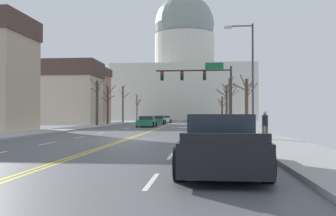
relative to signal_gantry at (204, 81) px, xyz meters
The scene contains 23 objects.
ground 17.86m from the signal_gantry, 106.16° to the right, with size 20.00×180.00×0.20m.
signal_gantry is the anchor object (origin of this frame).
street_lamp_right 12.63m from the signal_gantry, 75.49° to the right, with size 2.08×0.24×7.81m.
capitol_building 57.79m from the signal_gantry, 94.78° to the left, with size 34.44×21.27×34.65m.
sedan_near_00 5.47m from the signal_gantry, 85.10° to the right, with size 2.12×4.47×1.19m.
sedan_near_01 9.92m from the signal_gantry, 86.50° to the right, with size 2.07×4.63×1.30m.
sedan_near_02 15.21m from the signal_gantry, 88.05° to the right, with size 2.15×4.70×1.19m.
sedan_near_03 21.57m from the signal_gantry, 89.31° to the right, with size 2.05×4.37×1.20m.
pickup_truck_near_04 28.69m from the signal_gantry, 89.15° to the right, with size 2.36×5.51×1.57m.
sedan_oncoming_00 9.68m from the signal_gantry, 141.70° to the left, with size 2.13×4.62×1.30m.
sedan_oncoming_01 18.77m from the signal_gantry, 111.90° to the left, with size 2.11×4.58×1.26m.
sedan_oncoming_02 28.25m from the signal_gantry, 104.03° to the left, with size 2.12×4.35×1.22m.
flank_building_00 32.97m from the signal_gantry, 132.41° to the left, with size 11.34×7.18×9.53m.
flank_building_01 24.70m from the signal_gantry, 149.24° to the left, with size 12.94×6.52×9.05m.
bare_tree_00 7.27m from the signal_gantry, 57.02° to the right, with size 2.23×2.06×4.76m.
bare_tree_01 14.81m from the signal_gantry, 154.07° to the left, with size 1.41×2.43×5.81m.
bare_tree_02 18.65m from the signal_gantry, 79.16° to the left, with size 2.93×1.87×6.84m.
bare_tree_03 18.57m from the signal_gantry, 136.78° to the left, with size 2.11×1.89×5.53m.
bare_tree_04 10.92m from the signal_gantry, 71.43° to the left, with size 2.30×1.45×6.40m.
bare_tree_05 37.65m from the signal_gantry, 110.70° to the left, with size 1.53×2.18×5.47m.
bare_tree_06 28.83m from the signal_gantry, 83.26° to the left, with size 1.68×2.16×4.70m.
bare_tree_07 25.68m from the signal_gantry, 121.23° to the left, with size 1.66×1.76×6.65m.
pedestrian_00 17.99m from the signal_gantry, 78.67° to the right, with size 0.35×0.34×1.58m.
Camera 1 is at (4.70, -22.35, 1.58)m, focal length 39.80 mm.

